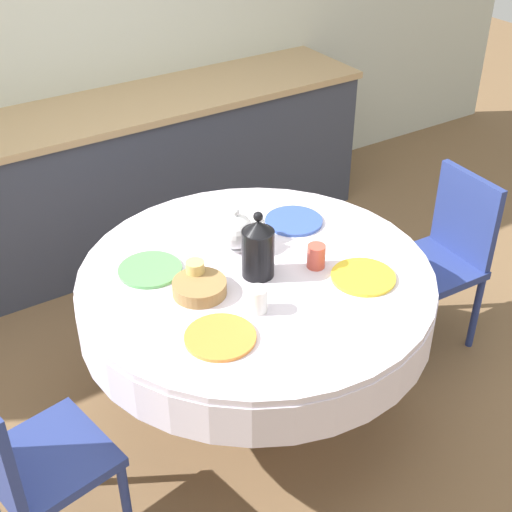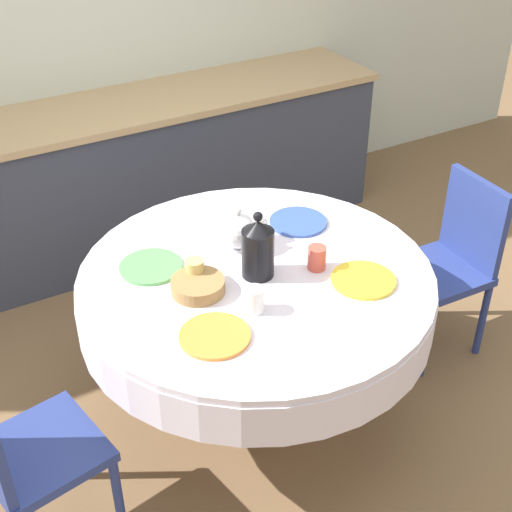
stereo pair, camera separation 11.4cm
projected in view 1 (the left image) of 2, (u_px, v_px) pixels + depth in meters
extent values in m
plane|color=brown|center=(256.00, 408.00, 3.29)|extent=(12.00, 12.00, 0.00)
cube|color=beige|center=(66.00, 23.00, 3.93)|extent=(7.00, 0.05, 2.60)
cube|color=#383D4C|center=(108.00, 186.00, 4.18)|extent=(3.20, 0.60, 0.87)
cube|color=tan|center=(98.00, 113.00, 3.92)|extent=(3.24, 0.64, 0.04)
cylinder|color=brown|center=(256.00, 405.00, 3.28)|extent=(0.44, 0.44, 0.04)
cylinder|color=brown|center=(256.00, 360.00, 3.13)|extent=(0.11, 0.11, 0.51)
cylinder|color=silver|center=(256.00, 296.00, 2.93)|extent=(1.45, 1.45, 0.18)
cylinder|color=silver|center=(256.00, 276.00, 2.87)|extent=(1.44, 1.44, 0.03)
cube|color=navy|center=(431.00, 268.00, 3.47)|extent=(0.41, 0.41, 0.04)
cube|color=navy|center=(466.00, 216.00, 3.41)|extent=(0.05, 0.38, 0.44)
cylinder|color=navy|center=(422.00, 336.00, 3.39)|extent=(0.04, 0.04, 0.42)
cylinder|color=navy|center=(375.00, 298.00, 3.65)|extent=(0.04, 0.04, 0.42)
cylinder|color=navy|center=(475.00, 313.00, 3.54)|extent=(0.04, 0.04, 0.42)
cylinder|color=navy|center=(427.00, 277.00, 3.80)|extent=(0.04, 0.04, 0.42)
cube|color=navy|center=(49.00, 459.00, 2.48)|extent=(0.46, 0.46, 0.04)
cylinder|color=navy|center=(75.00, 448.00, 2.82)|extent=(0.04, 0.04, 0.42)
cylinder|color=navy|center=(126.00, 504.00, 2.60)|extent=(0.04, 0.04, 0.42)
cylinder|color=orange|center=(220.00, 337.00, 2.52)|extent=(0.26, 0.26, 0.01)
cylinder|color=white|center=(257.00, 300.00, 2.63)|extent=(0.07, 0.07, 0.10)
cylinder|color=yellow|center=(363.00, 277.00, 2.83)|extent=(0.26, 0.26, 0.01)
cylinder|color=#CC4C3D|center=(316.00, 256.00, 2.87)|extent=(0.07, 0.07, 0.10)
cylinder|color=#5BA85B|center=(150.00, 270.00, 2.87)|extent=(0.26, 0.26, 0.01)
cylinder|color=#DBB766|center=(195.00, 273.00, 2.78)|extent=(0.07, 0.07, 0.10)
cylinder|color=#3856AD|center=(294.00, 221.00, 3.19)|extent=(0.26, 0.26, 0.01)
cylinder|color=white|center=(256.00, 230.00, 3.04)|extent=(0.07, 0.07, 0.10)
cylinder|color=black|center=(258.00, 253.00, 2.80)|extent=(0.13, 0.13, 0.20)
cone|color=black|center=(258.00, 226.00, 2.73)|extent=(0.12, 0.12, 0.05)
sphere|color=black|center=(258.00, 217.00, 2.71)|extent=(0.04, 0.04, 0.04)
cylinder|color=white|center=(236.00, 248.00, 3.01)|extent=(0.08, 0.08, 0.01)
sphere|color=white|center=(236.00, 231.00, 2.96)|extent=(0.15, 0.15, 0.15)
cylinder|color=white|center=(254.00, 223.00, 3.00)|extent=(0.09, 0.03, 0.05)
sphere|color=white|center=(236.00, 212.00, 2.91)|extent=(0.03, 0.03, 0.03)
cylinder|color=olive|center=(199.00, 287.00, 2.74)|extent=(0.21, 0.21, 0.05)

